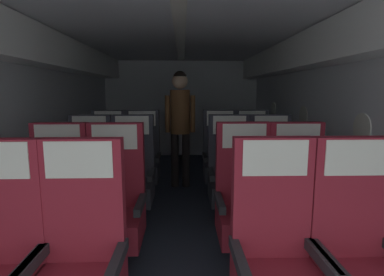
% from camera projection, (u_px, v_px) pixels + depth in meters
% --- Properties ---
extents(ground, '(3.49, 6.93, 0.02)m').
position_uv_depth(ground, '(181.00, 216.00, 3.41)').
color(ground, '#2D3342').
extents(fuselage_shell, '(3.37, 6.58, 2.08)m').
position_uv_depth(fuselage_shell, '(181.00, 81.00, 3.43)').
color(fuselage_shell, silver).
rests_on(fuselage_shell, ground).
extents(seat_a_left_aisle, '(0.48, 0.48, 1.13)m').
position_uv_depth(seat_a_left_aisle, '(79.00, 265.00, 1.61)').
color(seat_a_left_aisle, '#38383D').
rests_on(seat_a_left_aisle, ground).
extents(seat_a_right_aisle, '(0.48, 0.48, 1.13)m').
position_uv_depth(seat_a_right_aisle, '(358.00, 260.00, 1.66)').
color(seat_a_right_aisle, '#38383D').
rests_on(seat_a_right_aisle, ground).
extents(seat_a_right_window, '(0.48, 0.48, 1.13)m').
position_uv_depth(seat_a_right_window, '(276.00, 260.00, 1.65)').
color(seat_a_right_window, '#38383D').
rests_on(seat_a_right_window, ground).
extents(seat_b_left_window, '(0.48, 0.48, 1.13)m').
position_uv_depth(seat_b_left_window, '(58.00, 207.00, 2.42)').
color(seat_b_left_window, '#38383D').
rests_on(seat_b_left_window, ground).
extents(seat_b_left_aisle, '(0.48, 0.48, 1.13)m').
position_uv_depth(seat_b_left_aisle, '(115.00, 207.00, 2.41)').
color(seat_b_left_aisle, '#38383D').
rests_on(seat_b_left_aisle, ground).
extents(seat_b_right_aisle, '(0.48, 0.48, 1.13)m').
position_uv_depth(seat_b_right_aisle, '(298.00, 204.00, 2.47)').
color(seat_b_right_aisle, '#38383D').
rests_on(seat_b_right_aisle, ground).
extents(seat_b_right_window, '(0.48, 0.48, 1.13)m').
position_uv_depth(seat_b_right_window, '(245.00, 204.00, 2.47)').
color(seat_b_right_window, '#38383D').
rests_on(seat_b_right_window, ground).
extents(seat_c_left_window, '(0.48, 0.48, 1.13)m').
position_uv_depth(seat_c_left_window, '(90.00, 177.00, 3.24)').
color(seat_c_left_window, '#38383D').
rests_on(seat_c_left_window, ground).
extents(seat_c_left_aisle, '(0.48, 0.48, 1.13)m').
position_uv_depth(seat_c_left_aisle, '(132.00, 177.00, 3.25)').
color(seat_c_left_aisle, '#38383D').
rests_on(seat_c_left_aisle, ground).
extents(seat_c_right_aisle, '(0.48, 0.48, 1.13)m').
position_uv_depth(seat_c_right_aisle, '(271.00, 176.00, 3.28)').
color(seat_c_right_aisle, '#38383D').
rests_on(seat_c_right_aisle, ground).
extents(seat_c_right_window, '(0.48, 0.48, 1.13)m').
position_uv_depth(seat_c_right_window, '(230.00, 176.00, 3.28)').
color(seat_c_right_window, '#38383D').
rests_on(seat_c_right_window, ground).
extents(seat_d_left_window, '(0.48, 0.48, 1.13)m').
position_uv_depth(seat_d_left_window, '(108.00, 160.00, 4.05)').
color(seat_d_left_window, '#38383D').
rests_on(seat_d_left_window, ground).
extents(seat_d_left_aisle, '(0.48, 0.48, 1.13)m').
position_uv_depth(seat_d_left_aisle, '(142.00, 160.00, 4.05)').
color(seat_d_left_aisle, '#38383D').
rests_on(seat_d_left_aisle, ground).
extents(seat_d_right_aisle, '(0.48, 0.48, 1.13)m').
position_uv_depth(seat_d_right_aisle, '(252.00, 159.00, 4.09)').
color(seat_d_right_aisle, '#38383D').
rests_on(seat_d_right_aisle, ground).
extents(seat_d_right_window, '(0.48, 0.48, 1.13)m').
position_uv_depth(seat_d_right_window, '(220.00, 159.00, 4.09)').
color(seat_d_right_window, '#38383D').
rests_on(seat_d_right_window, ground).
extents(flight_attendant, '(0.43, 0.28, 1.67)m').
position_uv_depth(flight_attendant, '(180.00, 116.00, 4.29)').
color(flight_attendant, black).
rests_on(flight_attendant, ground).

